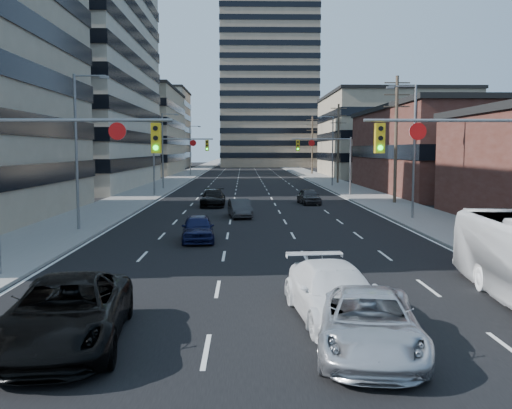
{
  "coord_description": "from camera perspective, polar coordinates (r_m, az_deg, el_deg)",
  "views": [
    {
      "loc": [
        -0.91,
        -12.99,
        4.73
      ],
      "look_at": [
        -0.34,
        13.25,
        2.2
      ],
      "focal_mm": 40.0,
      "sensor_mm": 36.0,
      "label": 1
    }
  ],
  "objects": [
    {
      "name": "ground",
      "position": [
        13.86,
        2.68,
        -14.47
      ],
      "size": [
        400.0,
        400.0,
        0.0
      ],
      "primitive_type": "plane",
      "color": "black",
      "rests_on": "ground"
    },
    {
      "name": "road_surface",
      "position": [
        143.07,
        -0.89,
        3.62
      ],
      "size": [
        18.0,
        300.0,
        0.02
      ],
      "primitive_type": "cube",
      "color": "black",
      "rests_on": "ground"
    },
    {
      "name": "sidewalk_left",
      "position": [
        143.46,
        -5.49,
        3.63
      ],
      "size": [
        5.0,
        300.0,
        0.15
      ],
      "primitive_type": "cube",
      "color": "slate",
      "rests_on": "ground"
    },
    {
      "name": "sidewalk_right",
      "position": [
        143.6,
        3.72,
        3.64
      ],
      "size": [
        5.0,
        300.0,
        0.15
      ],
      "primitive_type": "cube",
      "color": "slate",
      "rests_on": "ground"
    },
    {
      "name": "office_left_mid",
      "position": [
        78.06,
        -21.25,
        11.96
      ],
      "size": [
        26.0,
        34.0,
        28.0
      ],
      "primitive_type": "cube",
      "color": "#ADA089",
      "rests_on": "ground"
    },
    {
      "name": "office_left_far",
      "position": [
        115.37,
        -12.89,
        7.0
      ],
      "size": [
        20.0,
        30.0,
        16.0
      ],
      "primitive_type": "cube",
      "color": "gray",
      "rests_on": "ground"
    },
    {
      "name": "storefront_right_mid",
      "position": [
        67.74,
        20.41,
        4.97
      ],
      "size": [
        20.0,
        30.0,
        9.0
      ],
      "primitive_type": "cube",
      "color": "#472119",
      "rests_on": "ground"
    },
    {
      "name": "office_right_far",
      "position": [
        104.29,
        13.23,
        6.61
      ],
      "size": [
        22.0,
        28.0,
        14.0
      ],
      "primitive_type": "cube",
      "color": "gray",
      "rests_on": "ground"
    },
    {
      "name": "apartment_tower",
      "position": [
        164.93,
        1.2,
        13.97
      ],
      "size": [
        26.0,
        26.0,
        58.0
      ],
      "primitive_type": "cube",
      "color": "gray",
      "rests_on": "ground"
    },
    {
      "name": "bg_block_left",
      "position": [
        155.46,
        -11.38,
        7.35
      ],
      "size": [
        24.0,
        24.0,
        20.0
      ],
      "primitive_type": "cube",
      "color": "#ADA089",
      "rests_on": "ground"
    },
    {
      "name": "bg_block_right",
      "position": [
        146.73,
        11.77,
        5.89
      ],
      "size": [
        22.0,
        22.0,
        12.0
      ],
      "primitive_type": "cube",
      "color": "gray",
      "rests_on": "ground"
    },
    {
      "name": "signal_near_left",
      "position": [
        21.99,
        -18.61,
        4.17
      ],
      "size": [
        6.59,
        0.33,
        6.0
      ],
      "color": "slate",
      "rests_on": "ground"
    },
    {
      "name": "signal_near_right",
      "position": [
        22.6,
        20.54,
        4.13
      ],
      "size": [
        6.59,
        0.33,
        6.0
      ],
      "color": "slate",
      "rests_on": "ground"
    },
    {
      "name": "signal_far_left",
      "position": [
        58.38,
        -7.94,
        5.04
      ],
      "size": [
        6.09,
        0.33,
        6.0
      ],
      "color": "slate",
      "rests_on": "ground"
    },
    {
      "name": "signal_far_right",
      "position": [
        58.62,
        7.21,
        5.05
      ],
      "size": [
        6.09,
        0.33,
        6.0
      ],
      "color": "slate",
      "rests_on": "ground"
    },
    {
      "name": "utility_pole_block",
      "position": [
        50.73,
        13.82,
        6.53
      ],
      "size": [
        2.2,
        0.28,
        11.0
      ],
      "color": "#4C3D2D",
      "rests_on": "ground"
    },
    {
      "name": "utility_pole_midblock",
      "position": [
        80.08,
        8.22,
        6.2
      ],
      "size": [
        2.2,
        0.28,
        11.0
      ],
      "color": "#4C3D2D",
      "rests_on": "ground"
    },
    {
      "name": "utility_pole_distant",
      "position": [
        109.78,
        5.64,
        6.03
      ],
      "size": [
        2.2,
        0.28,
        11.0
      ],
      "color": "#4C3D2D",
      "rests_on": "ground"
    },
    {
      "name": "streetlight_left_near",
      "position": [
        34.31,
        -17.29,
        5.8
      ],
      "size": [
        2.03,
        0.22,
        9.0
      ],
      "color": "slate",
      "rests_on": "ground"
    },
    {
      "name": "streetlight_left_mid",
      "position": [
        68.64,
        -9.19,
        5.71
      ],
      "size": [
        2.03,
        0.22,
        9.0
      ],
      "color": "slate",
      "rests_on": "ground"
    },
    {
      "name": "streetlight_left_far",
      "position": [
        103.42,
        -6.51,
        5.66
      ],
      "size": [
        2.03,
        0.22,
        9.0
      ],
      "color": "slate",
      "rests_on": "ground"
    },
    {
      "name": "streetlight_right_near",
      "position": [
        39.62,
        15.33,
        5.78
      ],
      "size": [
        2.03,
        0.22,
        9.0
      ],
      "color": "slate",
      "rests_on": "ground"
    },
    {
      "name": "streetlight_right_far",
      "position": [
        73.85,
        7.55,
        5.71
      ],
      "size": [
        2.03,
        0.22,
        9.0
      ],
      "color": "slate",
      "rests_on": "ground"
    },
    {
      "name": "black_pickup",
      "position": [
        14.68,
        -18.49,
        -10.23
      ],
      "size": [
        3.29,
        6.15,
        1.64
      ],
      "primitive_type": "imported",
      "rotation": [
        0.0,
        0.0,
        0.1
      ],
      "color": "black",
      "rests_on": "ground"
    },
    {
      "name": "white_van",
      "position": [
        16.17,
        7.82,
        -8.75
      ],
      "size": [
        2.69,
        5.46,
        1.53
      ],
      "primitive_type": "imported",
      "rotation": [
        0.0,
        0.0,
        0.11
      ],
      "color": "white",
      "rests_on": "ground"
    },
    {
      "name": "silver_suv",
      "position": [
        13.81,
        11.21,
        -11.55
      ],
      "size": [
        3.02,
        5.35,
        1.41
      ],
      "primitive_type": "imported",
      "rotation": [
        0.0,
        0.0,
        -0.14
      ],
      "color": "silver",
      "rests_on": "ground"
    },
    {
      "name": "sedan_blue",
      "position": [
        29.57,
        -5.84,
        -2.37
      ],
      "size": [
        1.96,
        4.18,
        1.38
      ],
      "primitive_type": "imported",
      "rotation": [
        0.0,
        0.0,
        0.08
      ],
      "color": "#0E1238",
      "rests_on": "ground"
    },
    {
      "name": "sedan_grey_center",
      "position": [
        39.88,
        -1.62,
        -0.38
      ],
      "size": [
        1.84,
        4.02,
        1.28
      ],
      "primitive_type": "imported",
      "rotation": [
        0.0,
        0.0,
        0.13
      ],
      "color": "#2E2E30",
      "rests_on": "ground"
    },
    {
      "name": "sedan_black_far",
      "position": [
        47.71,
        -4.32,
        0.66
      ],
      "size": [
        1.99,
        4.89,
        1.42
      ],
      "primitive_type": "imported",
      "rotation": [
        0.0,
        0.0,
        0.0
      ],
      "color": "black",
      "rests_on": "ground"
    },
    {
      "name": "sedan_grey_right",
      "position": [
        49.77,
        5.31,
        0.82
      ],
      "size": [
        2.01,
        4.13,
        1.36
      ],
      "primitive_type": "imported",
      "rotation": [
        0.0,
        0.0,
        0.1
      ],
      "color": "#313134",
      "rests_on": "ground"
    }
  ]
}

